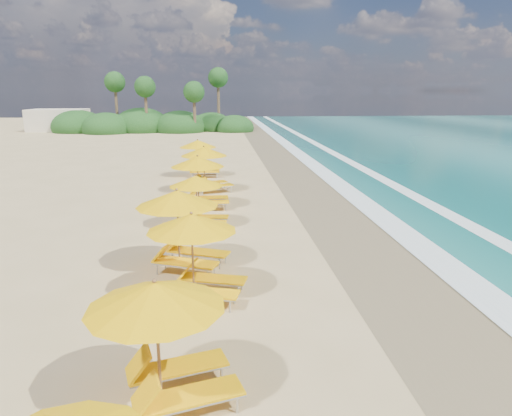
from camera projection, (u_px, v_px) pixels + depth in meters
ground at (256, 241)px, 16.18m from camera, size 160.00×160.00×0.00m
wet_sand at (367, 238)px, 16.51m from camera, size 4.00×160.00×0.01m
surf_foam at (439, 235)px, 16.72m from camera, size 4.00×160.00×0.01m
station_1 at (168, 334)px, 7.51m from camera, size 2.86×2.78×2.28m
station_2 at (199, 251)px, 11.45m from camera, size 2.83×2.74×2.27m
station_3 at (184, 224)px, 13.38m from camera, size 3.13×3.09×2.42m
station_4 at (201, 198)px, 17.53m from camera, size 2.42×2.28×2.08m
station_5 at (202, 178)px, 20.43m from camera, size 2.61×2.41×2.41m
station_6 at (208, 166)px, 23.80m from camera, size 3.09×3.03×2.42m
station_7 at (201, 156)px, 28.06m from camera, size 2.48×2.29×2.30m
treeline at (149, 124)px, 59.08m from camera, size 25.80×8.80×9.74m
beach_building at (59, 120)px, 60.40m from camera, size 7.00×5.00×2.80m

